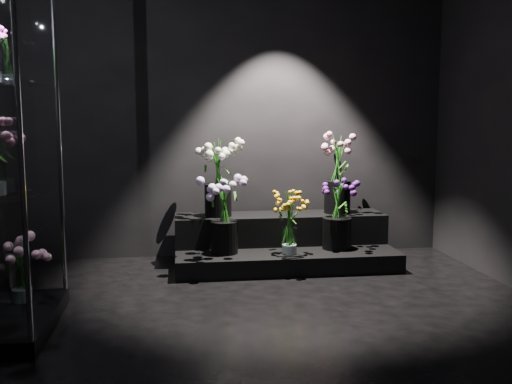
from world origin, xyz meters
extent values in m
plane|color=black|center=(0.00, 0.00, 0.00)|extent=(4.00, 4.00, 0.00)
plane|color=black|center=(0.00, 2.00, 1.40)|extent=(4.00, 0.00, 4.00)
plane|color=black|center=(0.00, -2.00, 1.40)|extent=(4.00, 0.00, 4.00)
cube|color=black|center=(0.36, 1.51, 0.08)|extent=(1.94, 0.86, 0.16)
cube|color=black|center=(0.36, 1.73, 0.30)|extent=(1.94, 0.43, 0.27)
cube|color=black|center=(-1.67, 0.20, 0.05)|extent=(0.61, 1.02, 0.10)
cylinder|color=white|center=(0.36, 1.28, 0.27)|extent=(0.13, 0.13, 0.23)
cylinder|color=black|center=(-0.19, 1.38, 0.30)|extent=(0.23, 0.23, 0.28)
cylinder|color=black|center=(0.82, 1.41, 0.30)|extent=(0.25, 0.25, 0.28)
cylinder|color=black|center=(-0.22, 1.70, 0.58)|extent=(0.24, 0.24, 0.30)
cylinder|color=black|center=(0.91, 1.73, 0.58)|extent=(0.24, 0.24, 0.30)
cylinder|color=white|center=(-1.62, 0.44, 0.23)|extent=(0.14, 0.14, 0.25)
camera|label=1|loc=(-0.57, -3.42, 1.32)|focal=40.00mm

